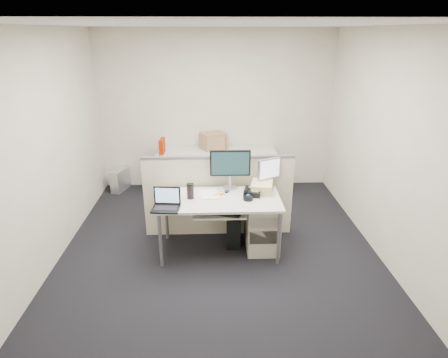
{
  "coord_description": "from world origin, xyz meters",
  "views": [
    {
      "loc": [
        -0.09,
        -4.16,
        2.64
      ],
      "look_at": [
        0.06,
        0.15,
        0.93
      ],
      "focal_mm": 30.0,
      "sensor_mm": 36.0,
      "label": 1
    }
  ],
  "objects_px": {
    "desk": "(219,203)",
    "laptop": "(165,200)",
    "monitor_main": "(230,169)",
    "desk_phone": "(252,193)"
  },
  "relations": [
    {
      "from": "desk",
      "to": "desk_phone",
      "type": "distance_m",
      "value": 0.43
    },
    {
      "from": "laptop",
      "to": "desk_phone",
      "type": "relative_size",
      "value": 1.51
    },
    {
      "from": "desk",
      "to": "desk_phone",
      "type": "height_order",
      "value": "desk_phone"
    },
    {
      "from": "monitor_main",
      "to": "laptop",
      "type": "distance_m",
      "value": 0.99
    },
    {
      "from": "desk",
      "to": "laptop",
      "type": "bearing_deg",
      "value": -155.7
    },
    {
      "from": "laptop",
      "to": "desk_phone",
      "type": "xyz_separation_m",
      "value": [
        1.03,
        0.36,
        -0.08
      ]
    },
    {
      "from": "monitor_main",
      "to": "desk",
      "type": "bearing_deg",
      "value": -114.75
    },
    {
      "from": "desk",
      "to": "laptop",
      "type": "relative_size",
      "value": 4.81
    },
    {
      "from": "monitor_main",
      "to": "laptop",
      "type": "relative_size",
      "value": 1.66
    },
    {
      "from": "desk",
      "to": "laptop",
      "type": "height_order",
      "value": "laptop"
    }
  ]
}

